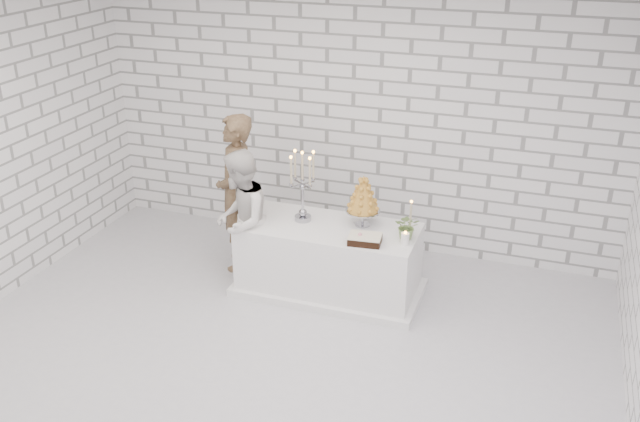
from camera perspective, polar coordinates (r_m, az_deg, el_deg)
The scene contains 13 objects.
ground at distance 6.44m, azimuth -4.11°, elevation -11.78°, with size 6.00×5.00×0.01m, color silver.
ceiling at distance 5.26m, azimuth -5.11°, elevation 15.65°, with size 6.00×5.00×0.01m, color white.
wall_back at distance 7.89m, azimuth 2.71°, elevation 7.48°, with size 6.00×0.01×3.00m, color white.
wall_front at distance 3.85m, azimuth -19.91°, elevation -13.84°, with size 6.00×0.01×3.00m, color white.
cake_table at distance 7.20m, azimuth 0.72°, elevation -3.96°, with size 1.80×0.80×0.75m, color white.
groom at distance 7.56m, azimuth -6.87°, elevation 1.49°, with size 0.64×0.42×1.74m, color #473423.
bride at distance 7.18m, azimuth -6.48°, elevation -0.83°, with size 0.73×0.57×1.50m, color silver.
candelabra at distance 7.01m, azimuth -1.43°, elevation 2.02°, with size 0.30×0.30×0.75m, color #95959E, non-canonical shape.
croquembouche at distance 6.95m, azimuth 3.54°, elevation 0.85°, with size 0.35×0.35×0.54m, color #A46C1D, non-canonical shape.
chocolate_cake at distance 6.69m, azimuth 3.70°, elevation -2.32°, with size 0.31×0.22×0.08m, color black.
pillar_candle at distance 6.69m, azimuth 6.96°, elevation -2.28°, with size 0.08×0.08×0.12m, color white.
extra_taper at distance 6.90m, azimuth 7.41°, elevation -0.51°, with size 0.06×0.06×0.32m, color #BDB08C.
flowers at distance 6.77m, azimuth 7.14°, elevation -1.25°, with size 0.24×0.21×0.26m, color #486F39.
Camera 1 is at (2.13, -4.75, 3.79)m, focal length 39.16 mm.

